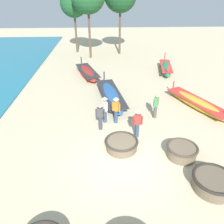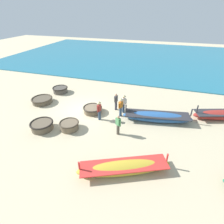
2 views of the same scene
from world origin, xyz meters
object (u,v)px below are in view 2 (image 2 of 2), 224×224
object	(u,v)px
fisherman_by_coracle	(124,103)
fisherman_crouching	(118,124)
coracle_upturned	(42,125)
fisherman_standing_left	(121,106)
fisherman_standing_right	(99,109)
coracle_front_left	(60,90)
long_boat_red_hull	(221,115)
long_boat_blue_hull	(124,167)
fisherman_hauling	(116,101)
coracle_tilted	(42,100)
long_boat_white_hull	(157,117)
coracle_weathered	(69,125)
coracle_front_right	(93,109)

from	to	relation	value
fisherman_by_coracle	fisherman_crouching	xyz separation A→B (m)	(3.10, 0.38, -0.12)
coracle_upturned	fisherman_by_coracle	size ratio (longest dim) A/B	1.02
fisherman_standing_left	fisherman_standing_right	xyz separation A→B (m)	(1.04, -1.49, 0.00)
fisherman_by_coracle	coracle_front_left	bearing A→B (deg)	-105.25
long_boat_red_hull	long_boat_blue_hull	world-z (taller)	long_boat_red_hull
fisherman_hauling	fisherman_standing_right	bearing A→B (deg)	-23.11
coracle_upturned	fisherman_hauling	size ratio (longest dim) A/B	1.09
coracle_tilted	coracle_upturned	bearing A→B (deg)	36.24
fisherman_standing_right	long_boat_red_hull	bearing A→B (deg)	108.16
coracle_tilted	fisherman_standing_right	bearing A→B (deg)	79.97
coracle_tilted	fisherman_standing_left	size ratio (longest dim) A/B	1.17
fisherman_by_coracle	long_boat_blue_hull	bearing A→B (deg)	14.40
coracle_front_left	long_boat_white_hull	size ratio (longest dim) A/B	0.29
fisherman_by_coracle	fisherman_crouching	distance (m)	3.13
coracle_tilted	fisherman_standing_right	world-z (taller)	fisherman_standing_right
coracle_upturned	fisherman_standing_left	distance (m)	6.28
long_boat_blue_hull	fisherman_crouching	bearing A→B (deg)	-158.68
coracle_weathered	coracle_front_left	size ratio (longest dim) A/B	0.92
long_boat_red_hull	fisherman_hauling	world-z (taller)	fisherman_hauling
coracle_front_left	coracle_tilted	xyz separation A→B (m)	(2.62, -0.39, -0.04)
fisherman_standing_left	fisherman_by_coracle	xyz separation A→B (m)	(-0.65, 0.09, 0.00)
long_boat_white_hull	long_boat_red_hull	distance (m)	5.38
fisherman_crouching	fisherman_by_coracle	bearing A→B (deg)	-173.05
long_boat_red_hull	fisherman_crouching	xyz separation A→B (m)	(4.53, -7.56, 0.48)
fisherman_hauling	fisherman_crouching	distance (m)	3.54
fisherman_standing_left	fisherman_crouching	bearing A→B (deg)	10.72
long_boat_blue_hull	fisherman_hauling	distance (m)	6.92
coracle_front_right	coracle_front_left	distance (m)	5.68
coracle_tilted	fisherman_crouching	xyz separation A→B (m)	(2.53, 8.26, 0.55)
long_boat_blue_hull	fisherman_hauling	world-z (taller)	fisherman_hauling
fisherman_standing_right	coracle_front_left	bearing A→B (deg)	-122.24
coracle_front_right	coracle_tilted	xyz separation A→B (m)	(-0.20, -5.32, -0.01)
long_boat_white_hull	coracle_weathered	bearing A→B (deg)	-63.41
fisherman_crouching	fisherman_standing_right	bearing A→B (deg)	-125.79
coracle_upturned	long_boat_white_hull	bearing A→B (deg)	114.58
fisherman_hauling	long_boat_blue_hull	bearing A→B (deg)	19.89
coracle_upturned	coracle_tilted	bearing A→B (deg)	-143.76
coracle_front_right	long_boat_red_hull	world-z (taller)	long_boat_red_hull
coracle_tilted	fisherman_standing_left	xyz separation A→B (m)	(0.08, 7.80, 0.67)
coracle_front_right	coracle_tilted	world-z (taller)	coracle_front_right
long_boat_red_hull	fisherman_standing_left	size ratio (longest dim) A/B	2.86
coracle_tilted	long_boat_white_hull	size ratio (longest dim) A/B	0.35
coracle_front_left	fisherman_by_coracle	xyz separation A→B (m)	(2.04, 7.50, 0.63)
coracle_tilted	long_boat_blue_hull	xyz separation A→B (m)	(5.66, 9.48, 0.01)
fisherman_by_coracle	coracle_upturned	bearing A→B (deg)	-51.21
coracle_upturned	fisherman_hauling	world-z (taller)	fisherman_hauling
coracle_weathered	coracle_front_left	xyz separation A→B (m)	(-5.62, -4.22, 0.00)
coracle_front_left	fisherman_crouching	xyz separation A→B (m)	(5.14, 7.88, 0.51)
coracle_front_left	fisherman_crouching	distance (m)	9.42
fisherman_hauling	fisherman_crouching	size ratio (longest dim) A/B	1.00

